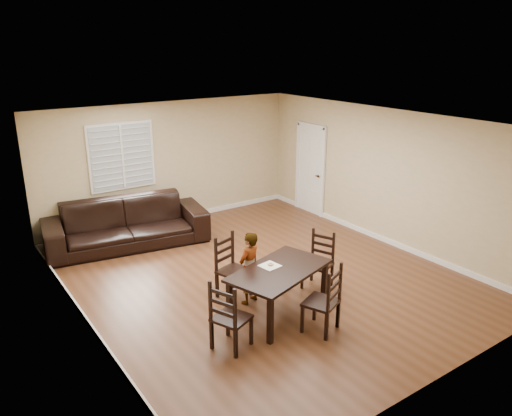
# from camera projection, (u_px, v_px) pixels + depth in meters

# --- Properties ---
(ground) EXTENTS (7.00, 7.00, 0.00)m
(ground) POSITION_uv_depth(u_px,v_px,m) (262.00, 276.00, 8.73)
(ground) COLOR #57321E
(ground) RESTS_ON ground
(room) EXTENTS (6.04, 7.04, 2.72)m
(room) POSITION_uv_depth(u_px,v_px,m) (258.00, 174.00, 8.31)
(room) COLOR #C6B185
(room) RESTS_ON ground
(dining_table) EXTENTS (1.77, 1.31, 0.74)m
(dining_table) POSITION_uv_depth(u_px,v_px,m) (279.00, 274.00, 7.34)
(dining_table) COLOR black
(dining_table) RESTS_ON ground
(chair_near) EXTENTS (0.56, 0.54, 1.02)m
(chair_near) POSITION_uv_depth(u_px,v_px,m) (228.00, 268.00, 8.00)
(chair_near) COLOR black
(chair_near) RESTS_ON ground
(chair_far) EXTENTS (0.59, 0.57, 1.02)m
(chair_far) POSITION_uv_depth(u_px,v_px,m) (329.00, 303.00, 6.92)
(chair_far) COLOR black
(chair_far) RESTS_ON ground
(chair_left) EXTENTS (0.56, 0.58, 1.00)m
(chair_left) POSITION_uv_depth(u_px,v_px,m) (226.00, 321.00, 6.50)
(chair_left) COLOR black
(chair_left) RESTS_ON ground
(chair_right) EXTENTS (0.53, 0.55, 0.96)m
(chair_right) POSITION_uv_depth(u_px,v_px,m) (321.00, 261.00, 8.31)
(chair_right) COLOR black
(chair_right) RESTS_ON ground
(child) EXTENTS (0.49, 0.40, 1.17)m
(child) POSITION_uv_depth(u_px,v_px,m) (249.00, 268.00, 7.70)
(child) COLOR gray
(child) RESTS_ON ground
(napkin) EXTENTS (0.30, 0.30, 0.00)m
(napkin) POSITION_uv_depth(u_px,v_px,m) (270.00, 266.00, 7.42)
(napkin) COLOR white
(napkin) RESTS_ON dining_table
(donut) EXTENTS (0.09, 0.09, 0.03)m
(donut) POSITION_uv_depth(u_px,v_px,m) (271.00, 264.00, 7.43)
(donut) COLOR #C69247
(donut) RESTS_ON napkin
(sofa) EXTENTS (3.29, 1.73, 0.91)m
(sofa) POSITION_uv_depth(u_px,v_px,m) (127.00, 223.00, 9.95)
(sofa) COLOR black
(sofa) RESTS_ON ground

